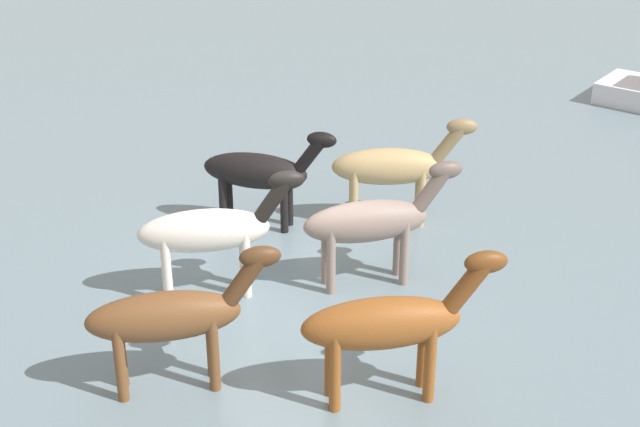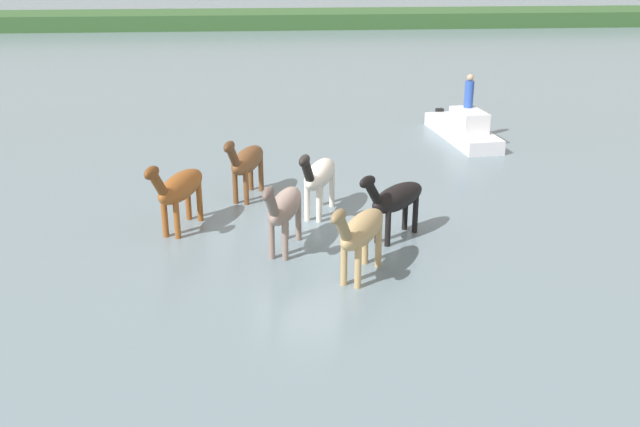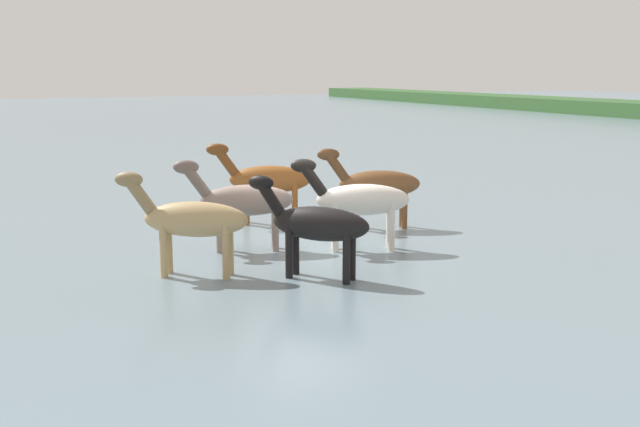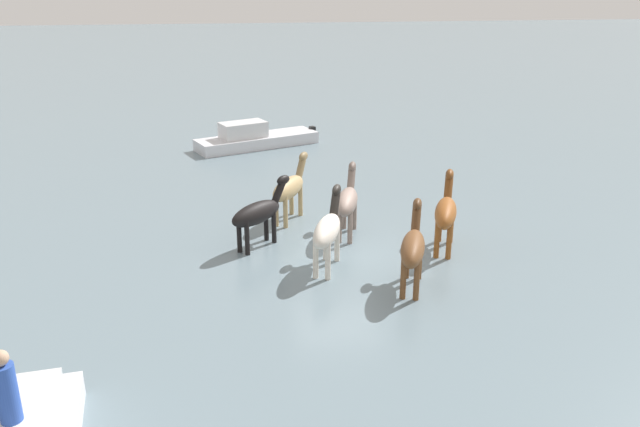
{
  "view_description": "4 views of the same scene",
  "coord_description": "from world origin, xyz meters",
  "px_view_note": "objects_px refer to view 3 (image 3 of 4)",
  "views": [
    {
      "loc": [
        -10.83,
        6.1,
        7.31
      ],
      "look_at": [
        0.75,
        -0.98,
        0.74
      ],
      "focal_mm": 51.33,
      "sensor_mm": 36.0,
      "label": 1
    },
    {
      "loc": [
        -0.87,
        -16.56,
        6.91
      ],
      "look_at": [
        0.4,
        -0.37,
        0.6
      ],
      "focal_mm": 40.1,
      "sensor_mm": 36.0,
      "label": 2
    },
    {
      "loc": [
        14.81,
        -6.23,
        3.83
      ],
      "look_at": [
        -0.52,
        0.67,
        0.66
      ],
      "focal_mm": 43.04,
      "sensor_mm": 36.0,
      "label": 3
    },
    {
      "loc": [
        3.11,
        16.79,
        7.39
      ],
      "look_at": [
        0.38,
        -0.93,
        0.8
      ],
      "focal_mm": 36.33,
      "sensor_mm": 36.0,
      "label": 4
    }
  ],
  "objects_px": {
    "horse_chestnut_trailing": "(243,201)",
    "horse_pinto_flank": "(359,200)",
    "horse_lead": "(266,180)",
    "horse_dun_straggler": "(316,224)",
    "horse_dark_mare": "(191,220)",
    "horse_rear_stallion": "(376,184)"
  },
  "relations": [
    {
      "from": "horse_chestnut_trailing",
      "to": "horse_pinto_flank",
      "type": "relative_size",
      "value": 1.0
    },
    {
      "from": "horse_lead",
      "to": "horse_dun_straggler",
      "type": "relative_size",
      "value": 1.28
    },
    {
      "from": "horse_dark_mare",
      "to": "horse_dun_straggler",
      "type": "height_order",
      "value": "horse_dark_mare"
    },
    {
      "from": "horse_rear_stallion",
      "to": "horse_chestnut_trailing",
      "type": "bearing_deg",
      "value": 34.15
    },
    {
      "from": "horse_chestnut_trailing",
      "to": "horse_pinto_flank",
      "type": "xyz_separation_m",
      "value": [
        0.98,
        2.27,
        0.01
      ]
    },
    {
      "from": "horse_dun_straggler",
      "to": "horse_chestnut_trailing",
      "type": "bearing_deg",
      "value": -33.03
    },
    {
      "from": "horse_dun_straggler",
      "to": "horse_rear_stallion",
      "type": "distance_m",
      "value": 4.84
    },
    {
      "from": "horse_chestnut_trailing",
      "to": "horse_pinto_flank",
      "type": "bearing_deg",
      "value": 174.24
    },
    {
      "from": "horse_pinto_flank",
      "to": "horse_rear_stallion",
      "type": "bearing_deg",
      "value": -105.52
    },
    {
      "from": "horse_dun_straggler",
      "to": "horse_dark_mare",
      "type": "bearing_deg",
      "value": 17.62
    },
    {
      "from": "horse_dun_straggler",
      "to": "horse_rear_stallion",
      "type": "height_order",
      "value": "horse_rear_stallion"
    },
    {
      "from": "horse_dark_mare",
      "to": "horse_dun_straggler",
      "type": "xyz_separation_m",
      "value": [
        1.12,
        2.04,
        -0.04
      ]
    },
    {
      "from": "horse_chestnut_trailing",
      "to": "horse_lead",
      "type": "relative_size",
      "value": 0.98
    },
    {
      "from": "horse_rear_stallion",
      "to": "horse_lead",
      "type": "bearing_deg",
      "value": -15.75
    },
    {
      "from": "horse_dark_mare",
      "to": "horse_rear_stallion",
      "type": "relative_size",
      "value": 0.95
    },
    {
      "from": "horse_dark_mare",
      "to": "horse_lead",
      "type": "relative_size",
      "value": 0.93
    },
    {
      "from": "horse_dun_straggler",
      "to": "horse_pinto_flank",
      "type": "xyz_separation_m",
      "value": [
        -1.72,
        1.76,
        0.06
      ]
    },
    {
      "from": "horse_rear_stallion",
      "to": "horse_dark_mare",
      "type": "bearing_deg",
      "value": 45.72
    },
    {
      "from": "horse_chestnut_trailing",
      "to": "horse_dark_mare",
      "type": "xyz_separation_m",
      "value": [
        1.58,
        -1.54,
        -0.0
      ]
    },
    {
      "from": "horse_chestnut_trailing",
      "to": "horse_lead",
      "type": "height_order",
      "value": "horse_lead"
    },
    {
      "from": "horse_chestnut_trailing",
      "to": "horse_lead",
      "type": "bearing_deg",
      "value": -102.47
    },
    {
      "from": "horse_chestnut_trailing",
      "to": "horse_dark_mare",
      "type": "height_order",
      "value": "horse_chestnut_trailing"
    }
  ]
}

